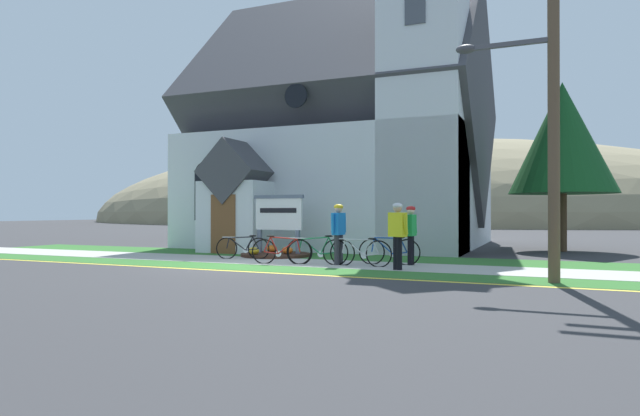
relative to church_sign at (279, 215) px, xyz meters
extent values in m
plane|color=#333335|center=(0.72, 0.74, -1.36)|extent=(140.00, 140.00, 0.00)
cube|color=#A8A59E|center=(-0.15, -1.87, -1.36)|extent=(32.00, 2.19, 0.01)
cube|color=#2D6628|center=(-0.15, -3.68, -1.36)|extent=(32.00, 1.45, 0.01)
cube|color=#2D6628|center=(-0.15, 0.46, -1.36)|extent=(24.00, 2.46, 0.01)
cube|color=yellow|center=(-0.15, -4.56, -1.36)|extent=(28.00, 0.16, 0.01)
cube|color=silver|center=(-0.15, 6.99, 0.97)|extent=(11.67, 10.61, 4.67)
cube|color=#424247|center=(-0.15, 6.99, 4.85)|extent=(12.17, 10.80, 10.80)
cube|color=silver|center=(4.28, 3.10, 3.81)|extent=(2.82, 2.82, 10.36)
cube|color=#474C56|center=(4.28, 1.67, 7.02)|extent=(0.70, 0.06, 1.20)
cube|color=silver|center=(-2.25, 0.89, -0.06)|extent=(2.40, 1.60, 2.60)
cube|color=#424247|center=(-2.25, 0.89, 1.59)|extent=(2.40, 1.80, 2.40)
cube|color=brown|center=(-2.25, 0.07, -0.31)|extent=(1.00, 0.06, 2.10)
cube|color=black|center=(-4.23, 1.66, 0.74)|extent=(0.76, 0.06, 1.90)
cone|color=black|center=(-4.23, 1.66, 1.69)|extent=(0.80, 0.06, 0.80)
cylinder|color=black|center=(-0.15, 1.66, 4.38)|extent=(0.90, 0.06, 0.90)
cube|color=slate|center=(-0.73, 0.01, -0.93)|extent=(0.12, 0.12, 0.88)
cube|color=slate|center=(0.73, -0.01, -0.93)|extent=(0.12, 0.12, 0.88)
cube|color=white|center=(0.00, 0.00, 0.04)|extent=(1.74, 0.11, 1.06)
cube|color=slate|center=(0.00, 0.00, 0.63)|extent=(1.86, 0.15, 0.12)
cube|color=black|center=(0.00, -0.04, 0.17)|extent=(1.39, 0.03, 0.16)
cylinder|color=#382319|center=(0.00, -0.21, -1.31)|extent=(2.32, 2.32, 0.10)
ellipsoid|color=orange|center=(0.45, -0.24, -1.14)|extent=(0.36, 0.36, 0.24)
ellipsoid|color=orange|center=(-0.37, 0.21, -1.14)|extent=(0.36, 0.36, 0.24)
ellipsoid|color=gold|center=(-0.41, -0.95, -1.14)|extent=(0.36, 0.36, 0.24)
torus|color=black|center=(0.02, -1.39, -1.03)|extent=(0.69, 0.21, 0.70)
torus|color=black|center=(-0.99, -1.65, -1.03)|extent=(0.69, 0.21, 0.70)
cylinder|color=black|center=(-0.64, -1.56, -0.89)|extent=(0.55, 0.17, 0.41)
cylinder|color=black|center=(-0.53, -1.53, -0.68)|extent=(0.76, 0.23, 0.07)
cylinder|color=black|center=(-0.27, -1.47, -0.87)|extent=(0.26, 0.10, 0.44)
cylinder|color=black|center=(-0.18, -1.44, -1.06)|extent=(0.42, 0.14, 0.09)
cylinder|color=black|center=(-0.07, -1.42, -0.85)|extent=(0.22, 0.09, 0.39)
cylinder|color=black|center=(-0.95, -1.64, -0.87)|extent=(0.12, 0.06, 0.34)
ellipsoid|color=black|center=(-0.16, -1.44, -0.63)|extent=(0.25, 0.14, 0.05)
cylinder|color=silver|center=(-0.91, -1.63, -0.68)|extent=(0.43, 0.14, 0.03)
cylinder|color=silver|center=(-0.38, -1.50, -1.08)|extent=(0.18, 0.06, 0.18)
torus|color=black|center=(0.87, -2.56, -1.02)|extent=(0.72, 0.19, 0.73)
torus|color=black|center=(1.90, -2.33, -1.02)|extent=(0.72, 0.19, 0.73)
cylinder|color=#A51E19|center=(1.55, -2.41, -0.86)|extent=(0.57, 0.16, 0.46)
cylinder|color=#A51E19|center=(1.43, -2.44, -0.62)|extent=(0.77, 0.21, 0.08)
cylinder|color=#A51E19|center=(1.17, -2.50, -0.84)|extent=(0.27, 0.09, 0.49)
cylinder|color=#A51E19|center=(1.07, -2.52, -1.05)|extent=(0.43, 0.13, 0.09)
cylinder|color=#A51E19|center=(0.96, -2.54, -0.81)|extent=(0.23, 0.08, 0.44)
cylinder|color=#A51E19|center=(1.86, -2.34, -0.83)|extent=(0.12, 0.06, 0.38)
ellipsoid|color=black|center=(1.05, -2.52, -0.57)|extent=(0.25, 0.13, 0.05)
cylinder|color=silver|center=(1.82, -2.35, -0.63)|extent=(0.44, 0.12, 0.03)
cylinder|color=silver|center=(1.28, -2.47, -1.07)|extent=(0.18, 0.06, 0.18)
torus|color=black|center=(4.17, -2.20, -1.01)|extent=(0.74, 0.05, 0.74)
torus|color=black|center=(3.12, -2.18, -1.01)|extent=(0.74, 0.05, 0.74)
cylinder|color=#B7B7BC|center=(3.48, -2.18, -0.86)|extent=(0.57, 0.05, 0.45)
cylinder|color=#B7B7BC|center=(3.60, -2.19, -0.64)|extent=(0.78, 0.05, 0.05)
cylinder|color=#B7B7BC|center=(3.87, -2.19, -0.85)|extent=(0.26, 0.04, 0.45)
cylinder|color=#B7B7BC|center=(3.96, -2.19, -1.04)|extent=(0.43, 0.04, 0.09)
cylinder|color=#B7B7BC|center=(4.08, -2.20, -0.82)|extent=(0.22, 0.04, 0.39)
cylinder|color=#B7B7BC|center=(3.16, -2.18, -0.83)|extent=(0.12, 0.04, 0.37)
ellipsoid|color=black|center=(3.98, -2.19, -0.60)|extent=(0.24, 0.08, 0.05)
cylinder|color=silver|center=(3.21, -2.18, -0.63)|extent=(0.44, 0.04, 0.03)
cylinder|color=silver|center=(3.75, -2.19, -1.07)|extent=(0.18, 0.02, 0.18)
torus|color=black|center=(2.89, -2.12, -1.01)|extent=(0.74, 0.16, 0.74)
torus|color=black|center=(1.85, -2.30, -1.01)|extent=(0.74, 0.16, 0.74)
cylinder|color=#19723F|center=(2.20, -2.24, -0.86)|extent=(0.57, 0.13, 0.44)
cylinder|color=#19723F|center=(2.32, -2.22, -0.62)|extent=(0.78, 0.17, 0.10)
cylinder|color=#19723F|center=(2.59, -2.17, -0.83)|extent=(0.27, 0.08, 0.49)
cylinder|color=#19723F|center=(2.68, -2.16, -1.04)|extent=(0.43, 0.11, 0.09)
cylinder|color=#19723F|center=(2.80, -2.14, -0.80)|extent=(0.23, 0.07, 0.44)
cylinder|color=#19723F|center=(1.89, -2.29, -0.83)|extent=(0.12, 0.06, 0.37)
ellipsoid|color=black|center=(2.70, -2.16, -0.56)|extent=(0.25, 0.12, 0.05)
cylinder|color=silver|center=(1.93, -2.29, -0.63)|extent=(0.44, 0.10, 0.03)
cylinder|color=silver|center=(2.47, -2.19, -1.07)|extent=(0.18, 0.05, 0.18)
torus|color=black|center=(4.74, -1.36, -1.01)|extent=(0.74, 0.15, 0.75)
torus|color=black|center=(3.76, -1.51, -1.01)|extent=(0.74, 0.15, 0.75)
cylinder|color=#194CA5|center=(4.09, -1.46, -0.83)|extent=(0.54, 0.12, 0.49)
cylinder|color=#194CA5|center=(4.20, -1.44, -0.62)|extent=(0.73, 0.15, 0.06)
cylinder|color=#194CA5|center=(4.46, -1.40, -0.84)|extent=(0.25, 0.07, 0.45)
cylinder|color=#194CA5|center=(4.54, -1.39, -1.04)|extent=(0.40, 0.10, 0.09)
cylinder|color=#194CA5|center=(4.65, -1.37, -0.82)|extent=(0.21, 0.07, 0.40)
cylinder|color=#194CA5|center=(3.80, -1.50, -0.81)|extent=(0.12, 0.05, 0.41)
ellipsoid|color=black|center=(4.56, -1.39, -0.60)|extent=(0.25, 0.12, 0.05)
cylinder|color=silver|center=(3.84, -1.50, -0.58)|extent=(0.44, 0.10, 0.03)
cylinder|color=silver|center=(4.35, -1.42, -1.06)|extent=(0.18, 0.05, 0.18)
cylinder|color=black|center=(4.88, -2.75, -0.94)|extent=(0.15, 0.15, 0.85)
cylinder|color=black|center=(4.79, -2.71, -0.94)|extent=(0.15, 0.15, 0.85)
cube|color=yellow|center=(4.84, -2.73, -0.20)|extent=(0.52, 0.38, 0.62)
sphere|color=tan|center=(4.84, -2.73, 0.22)|extent=(0.22, 0.22, 0.22)
ellipsoid|color=silver|center=(4.84, -2.73, 0.28)|extent=(0.33, 0.35, 0.15)
cylinder|color=yellow|center=(5.08, -2.89, -0.17)|extent=(0.09, 0.25, 0.56)
cylinder|color=yellow|center=(4.59, -2.57, -0.17)|extent=(0.09, 0.15, 0.57)
cylinder|color=black|center=(4.85, -1.29, -0.96)|extent=(0.15, 0.15, 0.82)
cylinder|color=black|center=(4.84, -1.41, -0.96)|extent=(0.15, 0.15, 0.82)
cube|color=green|center=(4.85, -1.35, -0.25)|extent=(0.22, 0.47, 0.60)
sphere|color=beige|center=(4.85, -1.35, 0.15)|extent=(0.21, 0.21, 0.21)
ellipsoid|color=red|center=(4.85, -1.35, 0.21)|extent=(0.27, 0.23, 0.15)
cylinder|color=green|center=(4.90, -1.07, -0.22)|extent=(0.09, 0.22, 0.54)
cylinder|color=green|center=(4.79, -1.63, -0.22)|extent=(0.09, 0.11, 0.54)
cylinder|color=#2D2D33|center=(2.95, -2.17, -0.94)|extent=(0.15, 0.15, 0.84)
cylinder|color=#2D2D33|center=(2.97, -1.95, -0.94)|extent=(0.15, 0.15, 0.84)
cube|color=blue|center=(2.96, -2.06, -0.21)|extent=(0.24, 0.49, 0.62)
sphere|color=tan|center=(2.96, -2.06, 0.20)|extent=(0.22, 0.22, 0.22)
ellipsoid|color=gold|center=(2.96, -2.06, 0.26)|extent=(0.29, 0.25, 0.15)
cylinder|color=blue|center=(2.90, -2.34, -0.18)|extent=(0.09, 0.11, 0.56)
cylinder|color=blue|center=(3.03, -1.78, -0.18)|extent=(0.09, 0.11, 0.56)
cylinder|color=brown|center=(8.49, -3.82, 2.40)|extent=(0.24, 0.24, 7.53)
cube|color=#4C4C51|center=(7.59, -3.82, 3.76)|extent=(1.80, 0.10, 0.10)
ellipsoid|color=#3F3F44|center=(6.69, -3.82, 3.76)|extent=(0.44, 0.28, 0.20)
cylinder|color=#4C3823|center=(8.87, 6.03, -0.28)|extent=(0.30, 0.30, 2.17)
cone|color=#14471E|center=(8.87, 6.03, 2.91)|extent=(3.90, 3.90, 4.20)
ellipsoid|color=#847A5B|center=(-11.63, 56.77, -1.36)|extent=(93.91, 55.07, 21.91)
camera|label=1|loc=(8.39, -16.15, 0.13)|focal=30.25mm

